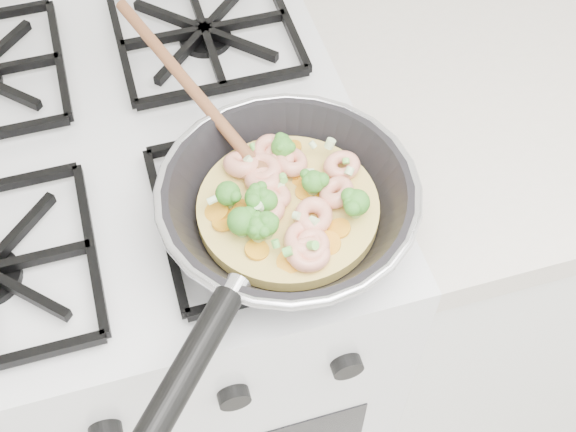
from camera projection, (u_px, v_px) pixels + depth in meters
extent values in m
cube|color=white|center=(161.00, 323.00, 1.27)|extent=(0.60, 0.60, 0.90)
cube|color=black|center=(109.00, 139.00, 0.90)|extent=(0.56, 0.56, 0.02)
torus|color=silver|center=(288.00, 191.00, 0.78)|extent=(0.28, 0.28, 0.01)
cylinder|color=black|center=(185.00, 373.00, 0.66)|extent=(0.13, 0.15, 0.03)
cylinder|color=#DDC360|center=(288.00, 209.00, 0.80)|extent=(0.19, 0.19, 0.02)
ellipsoid|color=brown|center=(259.00, 169.00, 0.81)|extent=(0.05, 0.05, 0.01)
cylinder|color=brown|center=(184.00, 79.00, 0.85)|extent=(0.11, 0.25, 0.06)
torus|color=#E4A286|center=(309.00, 255.00, 0.75)|extent=(0.05, 0.05, 0.02)
torus|color=#E4A286|center=(336.00, 192.00, 0.79)|extent=(0.06, 0.06, 0.03)
torus|color=#E4A286|center=(312.00, 246.00, 0.75)|extent=(0.06, 0.05, 0.02)
torus|color=#E4A286|center=(342.00, 166.00, 0.81)|extent=(0.04, 0.05, 0.02)
torus|color=#E4A286|center=(270.00, 152.00, 0.82)|extent=(0.06, 0.06, 0.02)
torus|color=#E4A286|center=(303.00, 240.00, 0.76)|extent=(0.07, 0.06, 0.02)
torus|color=#E4A286|center=(271.00, 195.00, 0.79)|extent=(0.06, 0.06, 0.03)
torus|color=#E4A286|center=(313.00, 216.00, 0.77)|extent=(0.07, 0.07, 0.02)
torus|color=#E4A286|center=(266.00, 206.00, 0.78)|extent=(0.06, 0.06, 0.02)
torus|color=#E4A286|center=(279.00, 158.00, 0.82)|extent=(0.06, 0.06, 0.02)
torus|color=#E4A286|center=(262.00, 170.00, 0.81)|extent=(0.07, 0.07, 0.02)
torus|color=#E4A286|center=(263.00, 181.00, 0.80)|extent=(0.06, 0.06, 0.02)
torus|color=#E4A286|center=(291.00, 162.00, 0.82)|extent=(0.05, 0.04, 0.02)
torus|color=#E4A286|center=(242.00, 165.00, 0.81)|extent=(0.06, 0.06, 0.03)
ellipsoid|color=#45912F|center=(257.00, 198.00, 0.77)|extent=(0.03, 0.03, 0.03)
ellipsoid|color=#45912F|center=(228.00, 193.00, 0.78)|extent=(0.03, 0.03, 0.03)
ellipsoid|color=#45912F|center=(257.00, 228.00, 0.75)|extent=(0.03, 0.03, 0.02)
ellipsoid|color=#45912F|center=(356.00, 202.00, 0.77)|extent=(0.04, 0.04, 0.03)
ellipsoid|color=#45912F|center=(282.00, 147.00, 0.81)|extent=(0.03, 0.03, 0.03)
ellipsoid|color=#45912F|center=(266.00, 223.00, 0.76)|extent=(0.03, 0.03, 0.03)
ellipsoid|color=#45912F|center=(267.00, 201.00, 0.77)|extent=(0.03, 0.03, 0.02)
ellipsoid|color=#45912F|center=(313.00, 182.00, 0.79)|extent=(0.03, 0.03, 0.02)
ellipsoid|color=#45912F|center=(241.00, 221.00, 0.76)|extent=(0.04, 0.04, 0.03)
cylinder|color=orange|center=(339.00, 229.00, 0.77)|extent=(0.02, 0.02, 0.00)
cylinder|color=orange|center=(318.00, 245.00, 0.76)|extent=(0.04, 0.04, 0.01)
cylinder|color=orange|center=(305.00, 192.00, 0.80)|extent=(0.03, 0.03, 0.01)
cylinder|color=orange|center=(257.00, 250.00, 0.76)|extent=(0.04, 0.04, 0.01)
cylinder|color=orange|center=(291.00, 147.00, 0.84)|extent=(0.03, 0.03, 0.00)
cylinder|color=orange|center=(237.00, 207.00, 0.79)|extent=(0.03, 0.03, 0.01)
cylinder|color=orange|center=(243.00, 217.00, 0.78)|extent=(0.04, 0.04, 0.01)
cylinder|color=orange|center=(299.00, 173.00, 0.82)|extent=(0.03, 0.03, 0.01)
cylinder|color=orange|center=(328.00, 243.00, 0.76)|extent=(0.03, 0.03, 0.01)
cylinder|color=orange|center=(289.00, 262.00, 0.75)|extent=(0.03, 0.03, 0.01)
cylinder|color=orange|center=(304.00, 184.00, 0.81)|extent=(0.03, 0.03, 0.01)
cylinder|color=orange|center=(250.00, 157.00, 0.83)|extent=(0.03, 0.03, 0.01)
cylinder|color=orange|center=(321.00, 191.00, 0.80)|extent=(0.03, 0.03, 0.00)
cylinder|color=orange|center=(217.00, 211.00, 0.79)|extent=(0.03, 0.03, 0.01)
cylinder|color=orange|center=(223.00, 224.00, 0.78)|extent=(0.03, 0.03, 0.01)
cylinder|color=#C2E4A0|center=(212.00, 200.00, 0.77)|extent=(0.01, 0.01, 0.01)
cylinder|color=#71CE52|center=(258.00, 235.00, 0.75)|extent=(0.01, 0.01, 0.01)
cylinder|color=#71CE52|center=(276.00, 244.00, 0.75)|extent=(0.01, 0.01, 0.01)
cylinder|color=#C2E4A0|center=(313.00, 145.00, 0.82)|extent=(0.01, 0.01, 0.01)
cylinder|color=#71CE52|center=(254.00, 148.00, 0.82)|extent=(0.01, 0.01, 0.01)
cylinder|color=#C2E4A0|center=(330.00, 144.00, 0.81)|extent=(0.01, 0.01, 0.01)
cylinder|color=#C2E4A0|center=(280.00, 185.00, 0.79)|extent=(0.01, 0.01, 0.01)
cylinder|color=#C2E4A0|center=(349.00, 171.00, 0.80)|extent=(0.01, 0.01, 0.01)
cylinder|color=#71CE52|center=(288.00, 252.00, 0.74)|extent=(0.01, 0.01, 0.01)
cylinder|color=#71CE52|center=(346.00, 161.00, 0.80)|extent=(0.01, 0.01, 0.01)
cylinder|color=#C2E4A0|center=(259.00, 207.00, 0.76)|extent=(0.01, 0.01, 0.01)
cylinder|color=#C2E4A0|center=(314.00, 221.00, 0.76)|extent=(0.01, 0.01, 0.01)
cylinder|color=#71CE52|center=(313.00, 245.00, 0.74)|extent=(0.01, 0.01, 0.01)
cylinder|color=#C2E4A0|center=(310.00, 173.00, 0.79)|extent=(0.01, 0.01, 0.01)
cylinder|color=#71CE52|center=(283.00, 178.00, 0.79)|extent=(0.01, 0.01, 0.01)
cylinder|color=#C2E4A0|center=(248.00, 160.00, 0.80)|extent=(0.01, 0.01, 0.01)
cylinder|color=#C2E4A0|center=(297.00, 216.00, 0.76)|extent=(0.01, 0.01, 0.01)
cylinder|color=#71CE52|center=(244.00, 215.00, 0.77)|extent=(0.01, 0.01, 0.01)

